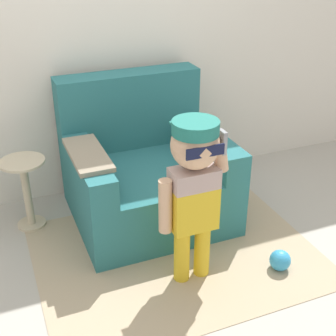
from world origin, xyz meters
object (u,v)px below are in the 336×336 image
Objects in this scene: person_child at (194,179)px; armchair at (144,171)px; side_table at (26,187)px; toy_ball at (280,260)px.

armchair is at bearing 90.70° from person_child.
armchair is 0.83m from side_table.
person_child is at bearing 164.39° from toy_ball.
armchair is at bearing 119.86° from toy_ball.
side_table is at bearing 131.70° from person_child.
toy_ball is at bearing -38.32° from side_table.
armchair is 1.14m from toy_ball.
person_child is (0.01, -0.81, 0.34)m from armchair.
side_table reaches higher than toy_ball.
person_child reaches higher than armchair.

